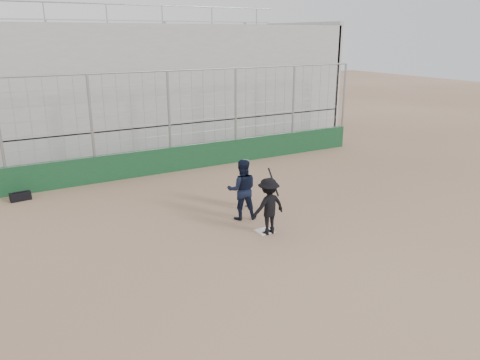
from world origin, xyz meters
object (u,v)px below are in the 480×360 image
umpire (244,186)px  catcher_crouched (242,200)px  batter_at_plate (268,206)px  equipment_bag (20,196)px

umpire → catcher_crouched: bearing=37.6°
batter_at_plate → umpire: bearing=78.4°
batter_at_plate → umpire: (0.42, 2.03, -0.08)m
catcher_crouched → umpire: bearing=55.8°
batter_at_plate → catcher_crouched: 1.29m
umpire → equipment_bag: size_ratio=2.16×
batter_at_plate → equipment_bag: batter_at_plate is taller
batter_at_plate → catcher_crouched: batter_at_plate is taller
catcher_crouched → umpire: size_ratio=0.85×
batter_at_plate → equipment_bag: (-5.73, 6.39, -0.67)m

